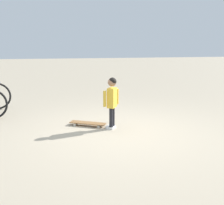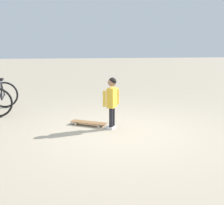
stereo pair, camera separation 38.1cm
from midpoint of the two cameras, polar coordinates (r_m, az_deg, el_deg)
The scene contains 4 objects.
ground_plane at distance 5.59m, azimuth 3.28°, elevation -6.11°, with size 50.00×50.00×0.00m, color tan.
child_person at distance 5.67m, azimuth 1.92°, elevation 1.04°, with size 0.28×0.35×1.06m.
skateboard at distance 6.02m, azimuth -2.97°, elevation -4.13°, with size 0.52×0.78×0.07m.
bicycle_mid at distance 7.53m, azimuth -20.27°, elevation 0.95°, with size 1.12×0.79×0.85m.
Camera 2 is at (5.25, -0.74, 1.76)m, focal length 45.05 mm.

